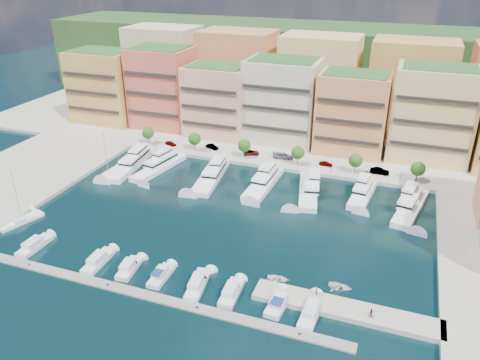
{
  "coord_description": "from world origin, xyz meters",
  "views": [
    {
      "loc": [
        34.45,
        -86.39,
        54.79
      ],
      "look_at": [
        -0.35,
        8.88,
        6.0
      ],
      "focal_mm": 35.0,
      "sensor_mm": 36.0,
      "label": 1
    }
  ],
  "objects": [
    {
      "name": "lamppost_3",
      "position": [
        18.0,
        31.2,
        3.83
      ],
      "size": [
        0.3,
        0.3,
        4.2
      ],
      "color": "black",
      "rests_on": "north_quay"
    },
    {
      "name": "car_4",
      "position": [
        15.75,
        35.8,
        1.66
      ],
      "size": [
        4.01,
        1.94,
        1.32
      ],
      "primitive_type": "imported",
      "rotation": [
        0.0,
        0.0,
        1.47
      ],
      "color": "gray",
      "rests_on": "north_quay"
    },
    {
      "name": "tree_2",
      "position": [
        -8.0,
        33.5,
        4.74
      ],
      "size": [
        3.8,
        3.8,
        5.65
      ],
      "color": "#473323",
      "rests_on": "north_quay"
    },
    {
      "name": "tender_2",
      "position": [
        28.2,
        -16.17,
        0.44
      ],
      "size": [
        4.33,
        3.15,
        0.88
      ],
      "primitive_type": "imported",
      "rotation": [
        0.0,
        0.0,
        1.54
      ],
      "color": "white",
      "rests_on": "ground"
    },
    {
      "name": "tree_5",
      "position": [
        40.0,
        33.5,
        4.74
      ],
      "size": [
        3.8,
        3.8,
        5.65
      ],
      "color": "#473323",
      "rests_on": "north_quay"
    },
    {
      "name": "cruiser_0",
      "position": [
        -33.47,
        -24.59,
        0.55
      ],
      "size": [
        2.83,
        8.55,
        2.55
      ],
      "color": "silver",
      "rests_on": "ground"
    },
    {
      "name": "tree_0",
      "position": [
        -40.0,
        33.5,
        4.74
      ],
      "size": [
        3.8,
        3.8,
        5.65
      ],
      "color": "#473323",
      "rests_on": "north_quay"
    },
    {
      "name": "person_1",
      "position": [
        34.18,
        -23.0,
        1.85
      ],
      "size": [
        0.9,
        0.74,
        1.71
      ],
      "primitive_type": "imported",
      "rotation": [
        0.0,
        0.0,
        3.26
      ],
      "color": "#48322B",
      "rests_on": "finger_pier"
    },
    {
      "name": "apartment_3",
      "position": [
        -2.0,
        51.99,
        13.81
      ],
      "size": [
        22.0,
        16.5,
        25.8
      ],
      "color": "beige",
      "rests_on": "north_quay"
    },
    {
      "name": "lamppost_1",
      "position": [
        -18.0,
        31.2,
        3.83
      ],
      "size": [
        0.3,
        0.3,
        4.2
      ],
      "color": "black",
      "rests_on": "north_quay"
    },
    {
      "name": "yacht_2",
      "position": [
        -12.15,
        19.08,
        1.21
      ],
      "size": [
        7.67,
        22.11,
        7.3
      ],
      "color": "white",
      "rests_on": "ground"
    },
    {
      "name": "car_0",
      "position": [
        -32.99,
        34.84,
        1.66
      ],
      "size": [
        4.18,
        2.67,
        1.33
      ],
      "primitive_type": "imported",
      "rotation": [
        0.0,
        0.0,
        1.26
      ],
      "color": "gray",
      "rests_on": "north_quay"
    },
    {
      "name": "cruiser_7",
      "position": [
        18.88,
        -24.6,
        0.57
      ],
      "size": [
        3.32,
        7.48,
        2.66
      ],
      "color": "silver",
      "rests_on": "ground"
    },
    {
      "name": "apartment_1",
      "position": [
        -44.0,
        51.99,
        14.31
      ],
      "size": [
        20.0,
        16.5,
        26.8
      ],
      "color": "#C86142",
      "rests_on": "north_quay"
    },
    {
      "name": "person_0",
      "position": [
        24.66,
        -20.43,
        1.86
      ],
      "size": [
        0.59,
        0.72,
        1.72
      ],
      "primitive_type": "imported",
      "rotation": [
        0.0,
        0.0,
        1.89
      ],
      "color": "navy",
      "rests_on": "finger_pier"
    },
    {
      "name": "tender_0",
      "position": [
        16.96,
        -17.78,
        0.43
      ],
      "size": [
        4.36,
        3.3,
        0.85
      ],
      "primitive_type": "imported",
      "rotation": [
        0.0,
        0.0,
        1.66
      ],
      "color": "white",
      "rests_on": "ground"
    },
    {
      "name": "cruiser_5",
      "position": [
        3.62,
        -24.6,
        0.55
      ],
      "size": [
        3.87,
        9.33,
        2.55
      ],
      "color": "silver",
      "rests_on": "ground"
    },
    {
      "name": "south_pontoon",
      "position": [
        -3.0,
        -30.0,
        0.0
      ],
      "size": [
        72.0,
        2.2,
        0.35
      ],
      "primitive_type": "cube",
      "color": "gray",
      "rests_on": "ground"
    },
    {
      "name": "sailboat_2",
      "position": [
        -39.51,
        10.09,
        0.31
      ],
      "size": [
        2.82,
        9.55,
        13.2
      ],
      "color": "white",
      "rests_on": "ground"
    },
    {
      "name": "north_quay",
      "position": [
        0.0,
        62.0,
        0.0
      ],
      "size": [
        220.0,
        64.0,
        2.0
      ],
      "primitive_type": "cube",
      "color": "#9E998E",
      "rests_on": "ground"
    },
    {
      "name": "apartment_4",
      "position": [
        20.0,
        49.99,
        12.81
      ],
      "size": [
        20.0,
        15.5,
        23.8
      ],
      "color": "tan",
      "rests_on": "north_quay"
    },
    {
      "name": "cruiser_3",
      "position": [
        -10.87,
        -24.58,
        0.55
      ],
      "size": [
        3.5,
        7.44,
        2.55
      ],
      "color": "silver",
      "rests_on": "ground"
    },
    {
      "name": "backblock_0",
      "position": [
        -55.0,
        74.0,
        16.0
      ],
      "size": [
        26.0,
        18.0,
        30.0
      ],
      "primitive_type": "cube",
      "color": "beige",
      "rests_on": "north_quay"
    },
    {
      "name": "apartment_0",
      "position": [
        -66.0,
        49.99,
        13.31
      ],
      "size": [
        22.0,
        16.5,
        24.8
      ],
      "color": "gold",
      "rests_on": "north_quay"
    },
    {
      "name": "tree_4",
      "position": [
        24.0,
        33.5,
        4.74
      ],
      "size": [
        3.8,
        3.8,
        5.65
      ],
      "color": "#473323",
      "rests_on": "north_quay"
    },
    {
      "name": "sailboat_0",
      "position": [
        -43.78,
        -17.47,
        0.31
      ],
      "size": [
        5.85,
        10.43,
        13.2
      ],
      "color": "white",
      "rests_on": "ground"
    },
    {
      "name": "backblock_2",
      "position": [
        5.0,
        74.0,
        16.0
      ],
      "size": [
        26.0,
        18.0,
        30.0
      ],
      "primitive_type": "cube",
      "color": "#DDBC75",
      "rests_on": "north_quay"
    },
    {
      "name": "backblock_1",
      "position": [
        -25.0,
        74.0,
        16.0
      ],
      "size": [
        26.0,
        18.0,
        30.0
      ],
      "primitive_type": "cube",
      "color": "tan",
      "rests_on": "north_quay"
    },
    {
      "name": "apartment_2",
      "position": [
        -23.0,
        49.99,
        12.31
      ],
      "size": [
        20.0,
        15.5,
        22.8
      ],
      "color": "#F3B688",
      "rests_on": "north_quay"
    },
    {
      "name": "cruiser_2",
      "position": [
        -17.83,
        -24.59,
        0.55
      ],
      "size": [
        3.08,
        8.74,
        2.55
      ],
      "color": "silver",
      "rests_on": "ground"
    },
    {
      "name": "car_2",
      "position": [
        -6.83,
        36.31,
        1.67
      ],
      "size": [
        5.29,
        4.03,
        1.33
      ],
      "primitive_type": "imported",
      "rotation": [
        0.0,
        0.0,
        2.01
      ],
      "color": "gray",
      "rests_on": "north_quay"
    },
    {
      "name": "cruiser_8",
      "position": [
        24.68,
        -24.6,
        0.55
      ],
      "size": [
        3.03,
        9.29,
        2.55
      ],
      "color": "silver",
      "rests_on": "ground"
    },
    {
      "name": "ground",
      "position": [
        0.0,
        0.0,
        0.0
      ],
      "size": [
        400.0,
        400.0,
        0.0
      ],
      "primitive_type": "plane",
      "color": "black",
      "rests_on": "ground"
    },
    {
      "name": "lamppost_2",
      "position": [
        0.0,
        31.2,
        3.83
      ],
      "size": [
        0.3,
        0.3,
        4.2
      ],
      "color": "black",
      "rests_on": "north_quay"
    },
    {
      "name": "lamppost_0",
      "position": [
        -36.0,
        31.2,
        3.83
      ],
      "size": [
        0.3,
        0.3,
        4.2
      ],
      "color": "black",
      "rests_on": "north_quay"
    },
    {
      "name": "car_1",
      "position": [
        -19.62,
        36.55,
        1.7
      ],
      "size": [
        4.52,
        2.96,
        1.41
      ],
      "primitive_type": "imported",
      "rotation": [
        0.0,
        0.0,
        1.19
      ],
      "color": "gray",
      "rests_on": "north_quay"
    },
    {
      "name": "tree_3",
      "position": [
        8.0,
        33.5,
        4.74
      ],
      "size": [
        3.8,
        3.8,
        5.65
      ],
      "color": "#473323",
      "rests_on": "north_quay"
    },
    {
      "name": "yacht_4",
      "position": [
        14.45,
        19.6,
        1.09
      ],
      "size": [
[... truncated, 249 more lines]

